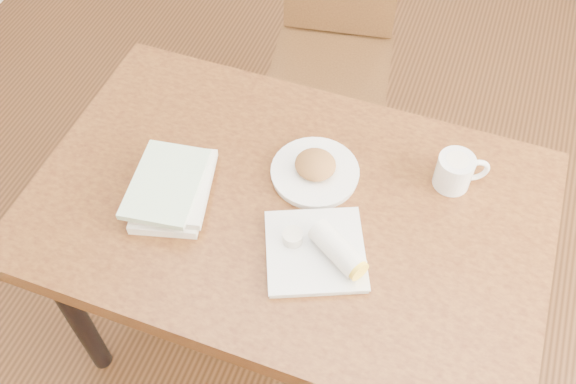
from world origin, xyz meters
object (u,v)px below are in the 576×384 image
(table, at_px, (288,222))
(plate_scone, at_px, (315,170))
(coffee_mug, at_px, (456,171))
(book_stack, at_px, (172,188))
(chair_far, at_px, (334,38))
(plate_burrito, at_px, (322,250))

(table, height_order, plate_scone, plate_scone)
(coffee_mug, bearing_deg, book_stack, -156.50)
(chair_far, height_order, book_stack, chair_far)
(table, xyz_separation_m, coffee_mug, (0.37, 0.21, 0.13))
(table, relative_size, coffee_mug, 9.76)
(table, distance_m, plate_burrito, 0.20)
(plate_burrito, bearing_deg, chair_far, 105.28)
(coffee_mug, distance_m, plate_burrito, 0.40)
(chair_far, height_order, coffee_mug, chair_far)
(plate_burrito, bearing_deg, coffee_mug, 52.56)
(table, relative_size, chair_far, 1.35)
(book_stack, bearing_deg, table, 15.17)
(plate_burrito, bearing_deg, plate_scone, 112.50)
(chair_far, bearing_deg, book_stack, -98.09)
(coffee_mug, bearing_deg, plate_burrito, -127.44)
(table, bearing_deg, plate_burrito, -41.97)
(plate_burrito, height_order, book_stack, plate_burrito)
(plate_scone, distance_m, coffee_mug, 0.35)
(table, height_order, book_stack, book_stack)
(table, xyz_separation_m, plate_scone, (0.03, 0.11, 0.10))
(table, relative_size, book_stack, 4.54)
(plate_burrito, relative_size, book_stack, 1.06)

